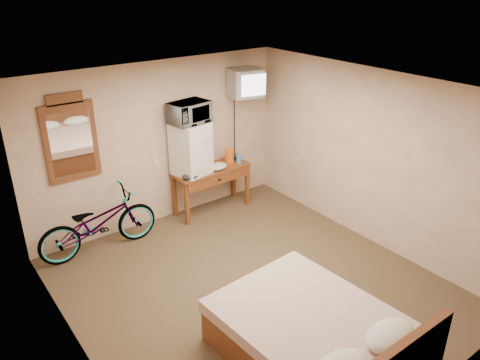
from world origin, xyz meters
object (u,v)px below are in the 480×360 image
(desk, at_px, (212,176))
(mini_fridge, at_px, (191,149))
(crt_television, at_px, (245,83))
(bed, at_px, (318,339))
(microwave, at_px, (189,113))
(bicycle, at_px, (98,223))
(wall_mirror, at_px, (71,139))
(blue_cup, at_px, (239,159))

(desk, bearing_deg, mini_fridge, 171.87)
(crt_television, bearing_deg, mini_fridge, 178.29)
(mini_fridge, relative_size, bed, 0.41)
(desk, distance_m, microwave, 1.16)
(desk, distance_m, bicycle, 1.97)
(mini_fridge, relative_size, wall_mirror, 0.68)
(microwave, height_order, crt_television, crt_television)
(bicycle, bearing_deg, blue_cup, -88.95)
(microwave, bearing_deg, blue_cup, -16.99)
(bed, bearing_deg, wall_mirror, 106.12)
(bicycle, height_order, bed, bed)
(mini_fridge, bearing_deg, bed, -100.85)
(crt_television, relative_size, bed, 0.32)
(microwave, distance_m, bed, 3.78)
(microwave, height_order, bicycle, microwave)
(blue_cup, distance_m, crt_television, 1.24)
(bicycle, bearing_deg, microwave, -85.00)
(desk, relative_size, bed, 0.64)
(wall_mirror, bearing_deg, mini_fridge, -7.35)
(crt_television, bearing_deg, microwave, 178.28)
(desk, bearing_deg, bicycle, -178.47)
(microwave, distance_m, blue_cup, 1.24)
(bed, bearing_deg, microwave, 79.15)
(mini_fridge, bearing_deg, microwave, 56.28)
(mini_fridge, height_order, microwave, microwave)
(mini_fridge, height_order, crt_television, crt_television)
(microwave, xyz_separation_m, blue_cup, (0.83, -0.12, -0.90))
(mini_fridge, distance_m, microwave, 0.57)
(crt_television, bearing_deg, bed, -116.32)
(mini_fridge, height_order, wall_mirror, wall_mirror)
(desk, xyz_separation_m, blue_cup, (0.48, -0.07, 0.20))
(mini_fridge, bearing_deg, blue_cup, -7.91)
(microwave, xyz_separation_m, bicycle, (-1.61, -0.10, -1.29))
(blue_cup, bearing_deg, microwave, 172.08)
(wall_mirror, xyz_separation_m, bed, (1.06, -3.65, -1.31))
(blue_cup, distance_m, bed, 3.67)
(microwave, distance_m, bicycle, 2.06)
(crt_television, xyz_separation_m, bed, (-1.68, -3.40, -1.75))
(desk, relative_size, bicycle, 0.76)
(crt_television, height_order, bicycle, crt_television)
(microwave, xyz_separation_m, wall_mirror, (-1.71, 0.22, -0.12))
(blue_cup, bearing_deg, crt_television, 24.05)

